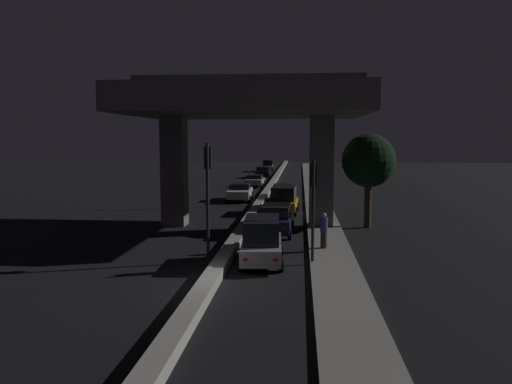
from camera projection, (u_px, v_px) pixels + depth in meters
ground_plane at (209, 288)px, 18.03m from camera, size 200.00×200.00×0.00m
median_divider at (269, 188)px, 52.68m from camera, size 0.65×126.00×0.41m
sidewalk_right at (316, 197)px, 45.35m from camera, size 2.01×126.00×0.14m
elevated_overpass at (247, 109)px, 30.02m from camera, size 14.12×11.07×9.21m
traffic_light_left_of_median at (208, 181)px, 21.51m from camera, size 0.30×0.49×5.22m
traffic_light_right_of_median at (313, 193)px, 21.17m from camera, size 0.30×0.49×4.51m
street_lamp at (311, 144)px, 40.83m from camera, size 2.06×0.32×8.39m
car_silver_lead at (262, 240)px, 21.51m from camera, size 1.98×4.24×1.96m
car_dark_blue_second at (276, 219)px, 27.96m from camera, size 1.99×4.16×1.68m
car_taxi_yellow_third at (284, 199)px, 36.15m from camera, size 2.17×4.27×1.95m
car_taxi_yellow_fourth at (282, 192)px, 43.17m from camera, size 1.86×4.40×1.48m
car_white_lead_oncoming at (240, 192)px, 43.45m from camera, size 2.11×4.61×1.49m
car_silver_second_oncoming at (255, 181)px, 56.12m from camera, size 2.12×4.14×1.34m
car_black_third_oncoming at (263, 172)px, 69.29m from camera, size 2.10×4.37×1.54m
car_white_fourth_oncoming at (268, 165)px, 82.71m from camera, size 2.04×4.74×1.93m
motorcycle_black_filtering_near at (246, 239)px, 23.56m from camera, size 0.32×1.77×1.47m
motorcycle_red_filtering_mid at (262, 219)px, 29.56m from camera, size 0.34×1.97×1.49m
pedestrian_on_sidewalk at (324, 231)px, 23.86m from camera, size 0.37×0.37×1.70m
roadside_tree_kerbside_near at (369, 161)px, 29.82m from camera, size 3.22×3.22×5.69m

